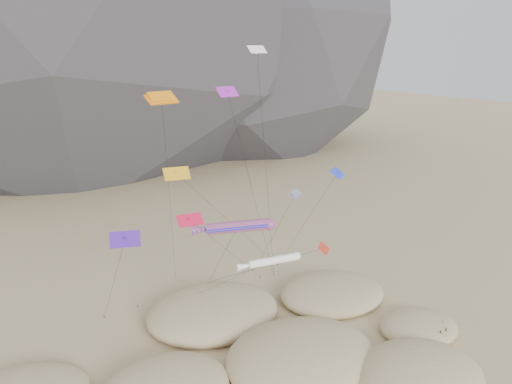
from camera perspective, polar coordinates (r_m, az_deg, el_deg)
dunes at (r=48.78m, az=0.39°, el=-19.82°), size 49.28×36.03×4.05m
dune_grass at (r=49.17m, az=1.80°, el=-19.39°), size 40.58×30.47×1.57m
kite_stakes at (r=64.88m, az=-5.01°, el=-10.77°), size 24.81×3.54×0.30m
rainbow_tube_kite at (r=46.15m, az=-2.41°, el=-4.01°), size 7.03×15.63×14.41m
white_tube_kite at (r=47.30m, az=1.67°, el=-7.91°), size 6.63×15.85×10.78m
orange_parafoil at (r=42.56m, az=-10.70°, el=10.14°), size 8.92×19.07×26.00m
multi_parafoil at (r=50.42m, az=4.43°, el=-0.38°), size 6.25×16.98×15.78m
delta_kites at (r=46.67m, az=-3.40°, el=1.51°), size 26.58×19.48×29.66m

